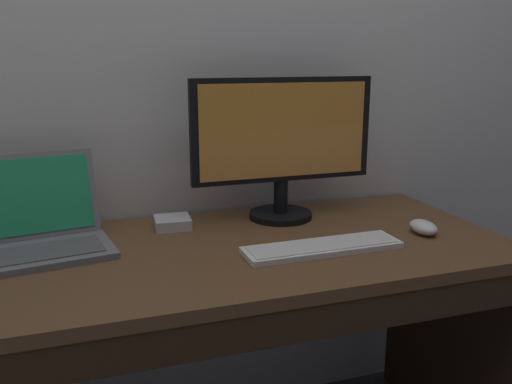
{
  "coord_description": "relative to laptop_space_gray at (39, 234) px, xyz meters",
  "views": [
    {
      "loc": [
        -0.34,
        -1.3,
        1.21
      ],
      "look_at": [
        0.1,
        0.0,
        0.86
      ],
      "focal_mm": 38.34,
      "sensor_mm": 36.0,
      "label": 1
    }
  ],
  "objects": [
    {
      "name": "external_drive_box",
      "position": [
        0.35,
        0.09,
        -0.03
      ],
      "size": [
        0.11,
        0.11,
        0.03
      ],
      "primitive_type": "cube",
      "rotation": [
        0.0,
        0.0,
        -0.07
      ],
      "color": "silver",
      "rests_on": "desk"
    },
    {
      "name": "external_monitor",
      "position": [
        0.68,
        0.07,
        0.18
      ],
      "size": [
        0.55,
        0.19,
        0.42
      ],
      "color": "black",
      "rests_on": "desk"
    },
    {
      "name": "wired_keyboard",
      "position": [
        0.68,
        -0.22,
        -0.04
      ],
      "size": [
        0.41,
        0.12,
        0.02
      ],
      "color": "white",
      "rests_on": "desk"
    },
    {
      "name": "desk",
      "position": [
        0.44,
        -0.13,
        -0.25
      ],
      "size": [
        1.52,
        0.66,
        0.72
      ],
      "color": "brown",
      "rests_on": "ground"
    },
    {
      "name": "laptop_space_gray",
      "position": [
        0.0,
        0.0,
        0.0
      ],
      "size": [
        0.37,
        0.32,
        0.23
      ],
      "color": "slate",
      "rests_on": "desk"
    },
    {
      "name": "computer_mouse",
      "position": [
        1.01,
        -0.19,
        -0.03
      ],
      "size": [
        0.07,
        0.1,
        0.04
      ],
      "primitive_type": "ellipsoid",
      "rotation": [
        0.0,
        0.0,
        -0.05
      ],
      "color": "white",
      "rests_on": "desk"
    }
  ]
}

